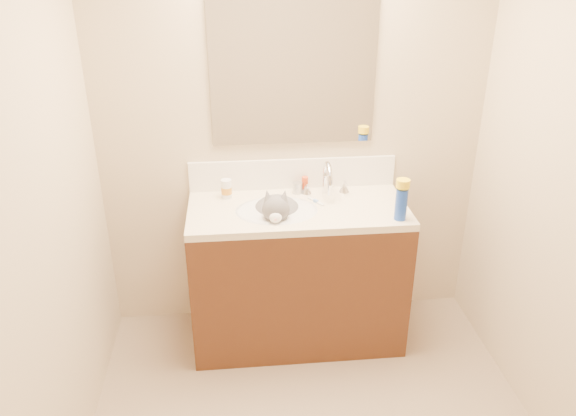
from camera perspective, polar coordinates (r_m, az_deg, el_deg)
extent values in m
cube|color=#C6B293|center=(3.18, 0.50, 8.60)|extent=(2.20, 0.04, 2.50)
cube|color=#C6B293|center=(2.15, -26.10, -2.85)|extent=(0.04, 2.50, 2.50)
cube|color=#492613|center=(3.29, 0.96, -7.00)|extent=(1.20, 0.55, 0.82)
cube|color=beige|center=(3.08, 1.02, -0.23)|extent=(1.20, 0.55, 0.04)
ellipsoid|color=silver|center=(3.06, -1.16, -1.41)|extent=(0.45, 0.36, 0.14)
cylinder|color=silver|center=(3.23, 3.83, 2.49)|extent=(0.04, 0.04, 0.11)
torus|color=silver|center=(3.16, 4.04, 2.99)|extent=(0.03, 0.20, 0.20)
cylinder|color=silver|center=(3.09, 4.28, 1.87)|extent=(0.03, 0.03, 0.06)
cone|color=silver|center=(3.23, 1.89, 2.01)|extent=(0.06, 0.06, 0.06)
cone|color=silver|center=(3.26, 5.73, 2.15)|extent=(0.06, 0.06, 0.06)
ellipsoid|color=#585658|center=(3.10, -1.13, -0.67)|extent=(0.31, 0.34, 0.21)
ellipsoid|color=#585658|center=(2.93, -1.23, -0.14)|extent=(0.16, 0.15, 0.14)
ellipsoid|color=#585658|center=(3.00, -1.19, -0.31)|extent=(0.12, 0.12, 0.13)
cone|color=#585658|center=(2.92, -2.08, 1.20)|extent=(0.07, 0.08, 0.09)
cone|color=#585658|center=(2.91, -0.39, 1.19)|extent=(0.07, 0.08, 0.09)
ellipsoid|color=white|center=(2.88, -1.27, -0.97)|extent=(0.07, 0.06, 0.06)
ellipsoid|color=white|center=(3.00, -1.19, -1.50)|extent=(0.11, 0.08, 0.12)
sphere|color=pink|center=(2.86, -1.28, -1.18)|extent=(0.01, 0.01, 0.01)
cylinder|color=#585658|center=(3.11, 1.25, -1.82)|extent=(0.07, 0.22, 0.04)
cube|color=white|center=(3.27, 0.50, 3.50)|extent=(1.20, 0.02, 0.18)
cube|color=white|center=(3.10, 0.54, 13.67)|extent=(0.90, 0.02, 0.80)
cylinder|color=white|center=(3.18, -6.27, 1.96)|extent=(0.07, 0.07, 0.11)
cylinder|color=orange|center=(3.18, -6.26, 1.80)|extent=(0.07, 0.07, 0.04)
cylinder|color=#B7B7BC|center=(3.23, 0.97, 2.08)|extent=(0.06, 0.06, 0.07)
cylinder|color=#D24318|center=(3.24, 1.73, 2.44)|extent=(0.04, 0.04, 0.09)
cube|color=white|center=(3.12, 2.84, 0.66)|extent=(0.08, 0.12, 0.01)
cube|color=#6F9DED|center=(3.12, 2.84, 0.71)|extent=(0.03, 0.03, 0.02)
cylinder|color=#1A40B6|center=(2.96, 11.41, 0.37)|extent=(0.07, 0.07, 0.17)
cylinder|color=yellow|center=(2.91, 11.61, 2.45)|extent=(0.08, 0.08, 0.04)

